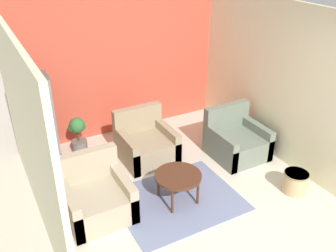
{
  "coord_description": "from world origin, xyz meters",
  "views": [
    {
      "loc": [
        -2.29,
        -2.44,
        3.44
      ],
      "look_at": [
        0.0,
        1.8,
        0.89
      ],
      "focal_mm": 40.0,
      "sensor_mm": 36.0,
      "label": 1
    }
  ],
  "objects_px": {
    "armchair_right": "(236,141)",
    "birdcage": "(41,121)",
    "armchair_left": "(96,198)",
    "potted_plant": "(78,133)",
    "coffee_table": "(178,177)",
    "wicker_basket": "(295,182)",
    "parrot": "(32,68)",
    "armchair_middle": "(146,144)"
  },
  "relations": [
    {
      "from": "parrot",
      "to": "wicker_basket",
      "type": "distance_m",
      "value": 4.22
    },
    {
      "from": "parrot",
      "to": "birdcage",
      "type": "bearing_deg",
      "value": -90.0
    },
    {
      "from": "coffee_table",
      "to": "birdcage",
      "type": "bearing_deg",
      "value": 125.55
    },
    {
      "from": "armchair_left",
      "to": "armchair_middle",
      "type": "xyz_separation_m",
      "value": [
        1.18,
        0.95,
        0.0
      ]
    },
    {
      "from": "birdcage",
      "to": "parrot",
      "type": "height_order",
      "value": "parrot"
    },
    {
      "from": "potted_plant",
      "to": "coffee_table",
      "type": "bearing_deg",
      "value": -67.17
    },
    {
      "from": "armchair_right",
      "to": "wicker_basket",
      "type": "relative_size",
      "value": 2.35
    },
    {
      "from": "coffee_table",
      "to": "parrot",
      "type": "height_order",
      "value": "parrot"
    },
    {
      "from": "coffee_table",
      "to": "wicker_basket",
      "type": "relative_size",
      "value": 1.8
    },
    {
      "from": "armchair_middle",
      "to": "wicker_basket",
      "type": "height_order",
      "value": "armchair_middle"
    },
    {
      "from": "coffee_table",
      "to": "potted_plant",
      "type": "bearing_deg",
      "value": 112.83
    },
    {
      "from": "wicker_basket",
      "to": "coffee_table",
      "type": "bearing_deg",
      "value": 158.55
    },
    {
      "from": "birdcage",
      "to": "potted_plant",
      "type": "distance_m",
      "value": 0.68
    },
    {
      "from": "coffee_table",
      "to": "parrot",
      "type": "bearing_deg",
      "value": 125.52
    },
    {
      "from": "armchair_right",
      "to": "birdcage",
      "type": "relative_size",
      "value": 0.57
    },
    {
      "from": "parrot",
      "to": "armchair_middle",
      "type": "bearing_deg",
      "value": -25.59
    },
    {
      "from": "wicker_basket",
      "to": "armchair_left",
      "type": "bearing_deg",
      "value": 161.15
    },
    {
      "from": "parrot",
      "to": "wicker_basket",
      "type": "bearing_deg",
      "value": -40.69
    },
    {
      "from": "coffee_table",
      "to": "armchair_middle",
      "type": "xyz_separation_m",
      "value": [
        0.09,
        1.24,
        -0.14
      ]
    },
    {
      "from": "armchair_left",
      "to": "armchair_right",
      "type": "xyz_separation_m",
      "value": [
        2.56,
        0.31,
        0.0
      ]
    },
    {
      "from": "armchair_right",
      "to": "birdcage",
      "type": "xyz_separation_m",
      "value": [
        -2.86,
        1.35,
        0.48
      ]
    },
    {
      "from": "coffee_table",
      "to": "armchair_right",
      "type": "relative_size",
      "value": 0.77
    },
    {
      "from": "parrot",
      "to": "potted_plant",
      "type": "distance_m",
      "value": 1.39
    },
    {
      "from": "potted_plant",
      "to": "armchair_left",
      "type": "bearing_deg",
      "value": -98.72
    },
    {
      "from": "armchair_right",
      "to": "potted_plant",
      "type": "distance_m",
      "value": 2.69
    },
    {
      "from": "armchair_right",
      "to": "potted_plant",
      "type": "bearing_deg",
      "value": 149.08
    },
    {
      "from": "armchair_middle",
      "to": "potted_plant",
      "type": "height_order",
      "value": "armchair_middle"
    },
    {
      "from": "birdcage",
      "to": "parrot",
      "type": "relative_size",
      "value": 5.4
    },
    {
      "from": "armchair_left",
      "to": "wicker_basket",
      "type": "bearing_deg",
      "value": -18.85
    },
    {
      "from": "armchair_left",
      "to": "wicker_basket",
      "type": "distance_m",
      "value": 2.86
    },
    {
      "from": "armchair_left",
      "to": "potted_plant",
      "type": "height_order",
      "value": "armchair_left"
    },
    {
      "from": "armchair_left",
      "to": "parrot",
      "type": "xyz_separation_m",
      "value": [
        -0.3,
        1.66,
        1.36
      ]
    },
    {
      "from": "coffee_table",
      "to": "potted_plant",
      "type": "xyz_separation_m",
      "value": [
        -0.83,
        1.98,
        -0.05
      ]
    },
    {
      "from": "armchair_right",
      "to": "birdcage",
      "type": "distance_m",
      "value": 3.2
    },
    {
      "from": "armchair_left",
      "to": "wicker_basket",
      "type": "relative_size",
      "value": 2.35
    },
    {
      "from": "armchair_middle",
      "to": "coffee_table",
      "type": "bearing_deg",
      "value": -94.23
    },
    {
      "from": "birdcage",
      "to": "armchair_right",
      "type": "bearing_deg",
      "value": -25.22
    },
    {
      "from": "coffee_table",
      "to": "armchair_right",
      "type": "distance_m",
      "value": 1.6
    },
    {
      "from": "wicker_basket",
      "to": "armchair_middle",
      "type": "bearing_deg",
      "value": 129.08
    },
    {
      "from": "armchair_left",
      "to": "armchair_right",
      "type": "bearing_deg",
      "value": 6.84
    },
    {
      "from": "coffee_table",
      "to": "birdcage",
      "type": "xyz_separation_m",
      "value": [
        -1.39,
        1.95,
        0.34
      ]
    },
    {
      "from": "parrot",
      "to": "potted_plant",
      "type": "bearing_deg",
      "value": 3.05
    }
  ]
}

